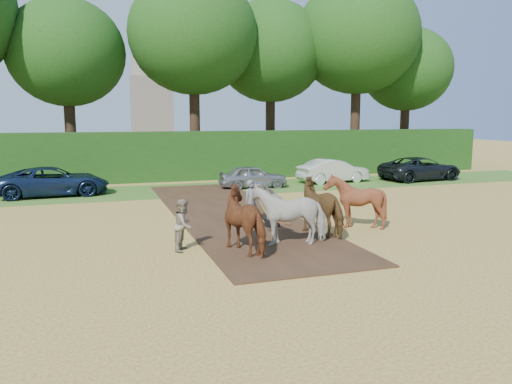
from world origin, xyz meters
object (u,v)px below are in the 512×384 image
Objects in this scene: spectator_near at (184,225)px; church at (149,39)px; plough_team at (306,209)px; parked_cars at (232,175)px.

spectator_near is 54.85m from church.
parked_cars is (0.80, 11.77, -0.24)m from plough_team.
plough_team reaches higher than spectator_near.
parked_cars is at bearing -90.68° from church.
plough_team is at bearing -93.90° from parked_cars.
plough_team is (4.01, 0.25, 0.18)m from spectator_near.
spectator_near is at bearing -95.70° from church.
plough_team is 11.80m from parked_cars.
plough_team is 54.32m from church.
spectator_near reaches higher than parked_cars.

